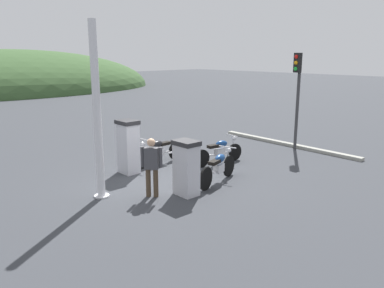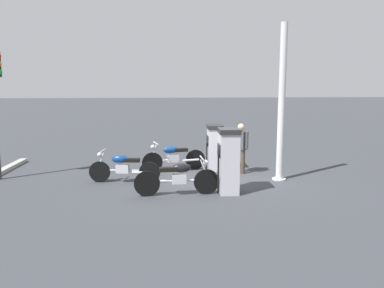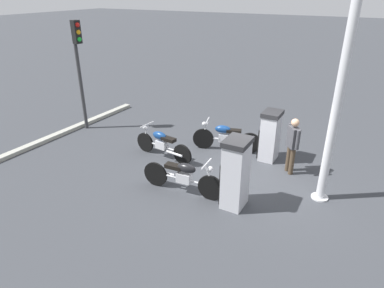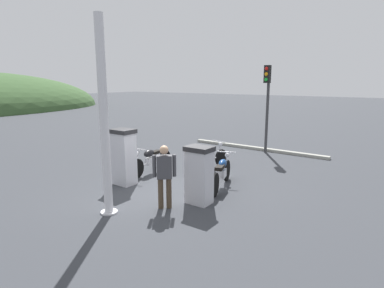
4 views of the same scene
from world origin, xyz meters
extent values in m
plane|color=#383A3F|center=(0.00, 0.00, 0.00)|extent=(120.00, 120.00, 0.00)
cube|color=silver|center=(-0.28, -1.34, 0.68)|extent=(0.46, 0.61, 1.36)
cube|color=black|center=(-0.04, -1.34, 0.98)|extent=(0.04, 0.42, 0.32)
cube|color=#262628|center=(-0.28, -1.34, 1.42)|extent=(0.51, 0.67, 0.12)
cylinder|color=black|center=(-0.01, -1.16, 0.48)|extent=(0.04, 0.04, 0.88)
cube|color=silver|center=(-0.28, 1.34, 0.78)|extent=(0.49, 0.62, 1.56)
cube|color=black|center=(-0.03, 1.34, 1.12)|extent=(0.04, 0.43, 0.32)
cube|color=#262628|center=(-0.28, 1.34, 1.62)|extent=(0.53, 0.68, 0.12)
cylinder|color=black|center=(0.01, 1.52, 0.55)|extent=(0.04, 0.04, 1.02)
cylinder|color=black|center=(1.73, -1.06, 0.33)|extent=(0.65, 0.24, 0.66)
cylinder|color=black|center=(0.34, -1.45, 0.33)|extent=(0.65, 0.24, 0.66)
cube|color=silver|center=(1.09, -1.24, 0.43)|extent=(0.40, 0.29, 0.24)
cylinder|color=silver|center=(1.04, -1.25, 0.38)|extent=(1.06, 0.34, 0.05)
ellipsoid|color=navy|center=(1.15, -1.22, 0.71)|extent=(0.52, 0.34, 0.24)
cube|color=black|center=(0.82, -1.31, 0.68)|extent=(0.48, 0.31, 0.10)
cylinder|color=silver|center=(1.70, -1.07, 0.63)|extent=(0.26, 0.11, 0.57)
cylinder|color=silver|center=(1.62, -1.09, 0.95)|extent=(0.18, 0.55, 0.04)
sphere|color=silver|center=(1.72, -1.07, 0.83)|extent=(0.17, 0.17, 0.14)
cylinder|color=silver|center=(0.50, -1.28, 0.35)|extent=(0.55, 0.21, 0.07)
cylinder|color=black|center=(0.29, 1.40, 0.33)|extent=(0.65, 0.09, 0.65)
cylinder|color=black|center=(1.80, 1.49, 0.33)|extent=(0.65, 0.09, 0.65)
cube|color=silver|center=(1.00, 1.44, 0.43)|extent=(0.37, 0.22, 0.24)
cylinder|color=silver|center=(1.05, 1.45, 0.38)|extent=(1.13, 0.11, 0.05)
ellipsoid|color=black|center=(0.93, 1.44, 0.71)|extent=(0.49, 0.25, 0.24)
cube|color=black|center=(1.27, 1.46, 0.68)|extent=(0.45, 0.22, 0.10)
cylinder|color=silver|center=(0.33, 1.41, 0.63)|extent=(0.26, 0.05, 0.57)
cylinder|color=silver|center=(0.41, 1.41, 0.95)|extent=(0.07, 0.56, 0.04)
sphere|color=silver|center=(0.31, 1.41, 0.83)|extent=(0.15, 0.15, 0.14)
cylinder|color=silver|center=(1.61, 1.36, 0.35)|extent=(0.55, 0.10, 0.07)
cylinder|color=black|center=(3.21, -0.02, 0.30)|extent=(0.61, 0.15, 0.61)
cylinder|color=black|center=(1.78, 0.17, 0.30)|extent=(0.61, 0.15, 0.61)
cube|color=silver|center=(2.55, 0.07, 0.40)|extent=(0.38, 0.24, 0.24)
cylinder|color=silver|center=(2.50, 0.07, 0.35)|extent=(1.08, 0.19, 0.05)
ellipsoid|color=navy|center=(2.61, 0.06, 0.68)|extent=(0.50, 0.28, 0.24)
cube|color=black|center=(2.28, 0.10, 0.65)|extent=(0.46, 0.26, 0.10)
cylinder|color=silver|center=(3.17, -0.01, 0.60)|extent=(0.26, 0.07, 0.57)
cylinder|color=silver|center=(3.09, 0.00, 0.92)|extent=(0.11, 0.56, 0.04)
sphere|color=silver|center=(3.19, -0.02, 0.80)|extent=(0.16, 0.16, 0.14)
cylinder|color=silver|center=(2.00, 0.26, 0.32)|extent=(0.55, 0.14, 0.07)
cylinder|color=#473828|center=(-1.09, -0.75, 0.38)|extent=(0.18, 0.18, 0.76)
cylinder|color=#473828|center=(-0.97, -0.90, 0.38)|extent=(0.18, 0.18, 0.76)
cube|color=#3F3F44|center=(-1.03, -0.83, 1.04)|extent=(0.38, 0.41, 0.57)
cylinder|color=#3F3F44|center=(-1.18, -0.64, 1.07)|extent=(0.13, 0.13, 0.54)
cylinder|color=#3F3F44|center=(-0.88, -1.01, 1.07)|extent=(0.13, 0.13, 0.54)
sphere|color=tan|center=(-1.03, -0.83, 1.46)|extent=(0.30, 0.30, 0.21)
cylinder|color=#38383A|center=(6.22, -0.57, 1.85)|extent=(0.13, 0.13, 3.70)
cube|color=black|center=(6.08, -0.56, 3.34)|extent=(0.22, 0.26, 0.72)
sphere|color=red|center=(5.98, -0.55, 3.56)|extent=(0.16, 0.16, 0.15)
sphere|color=orange|center=(5.98, -0.55, 3.34)|extent=(0.16, 0.16, 0.15)
sphere|color=green|center=(5.98, -0.55, 3.12)|extent=(0.16, 0.16, 0.15)
cylinder|color=silver|center=(-2.01, 0.08, 2.24)|extent=(0.20, 0.20, 4.49)
cylinder|color=silver|center=(-2.01, 0.08, 0.02)|extent=(0.40, 0.40, 0.04)
cube|color=#9E9E93|center=(6.52, 0.00, 0.06)|extent=(0.46, 6.37, 0.12)
camera|label=1|loc=(-6.81, -8.49, 3.67)|focal=35.96mm
camera|label=2|loc=(1.39, 11.03, 2.85)|focal=36.49mm
camera|label=3|loc=(-2.57, 7.60, 4.63)|focal=31.61mm
camera|label=4|loc=(-6.66, -5.48, 3.07)|focal=29.40mm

